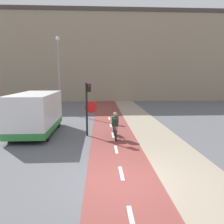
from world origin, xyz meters
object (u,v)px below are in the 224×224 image
traffic_light_pole (88,103)px  van (36,114)px  street_lamp_far (59,67)px  cyclist_near (115,126)px

traffic_light_pole → van: bearing=167.4°
street_lamp_far → cyclist_near: street_lamp_far is taller
street_lamp_far → cyclist_near: 10.59m
traffic_light_pole → cyclist_near: bearing=-23.2°
traffic_light_pole → cyclist_near: (1.46, -0.63, -1.16)m
cyclist_near → van: (-4.54, 1.32, 0.47)m
cyclist_near → van: bearing=163.8°
traffic_light_pole → van: traffic_light_pole is taller
van → street_lamp_far: bearing=89.9°
van → traffic_light_pole: bearing=-12.6°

